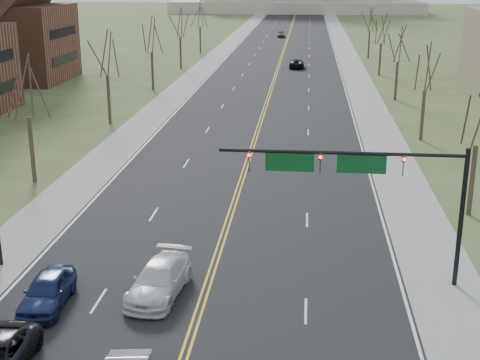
% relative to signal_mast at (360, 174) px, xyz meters
% --- Properties ---
extents(road, '(20.00, 380.00, 0.01)m').
position_rel_signal_mast_xyz_m(road, '(-7.45, 96.50, -5.76)').
color(road, black).
rests_on(road, ground).
extents(cross_road, '(120.00, 14.00, 0.01)m').
position_rel_signal_mast_xyz_m(cross_road, '(-7.45, -7.50, -5.76)').
color(cross_road, black).
rests_on(cross_road, ground).
extents(sidewalk_left, '(4.00, 380.00, 0.03)m').
position_rel_signal_mast_xyz_m(sidewalk_left, '(-19.45, 96.50, -5.75)').
color(sidewalk_left, gray).
rests_on(sidewalk_left, ground).
extents(sidewalk_right, '(4.00, 380.00, 0.03)m').
position_rel_signal_mast_xyz_m(sidewalk_right, '(4.55, 96.50, -5.75)').
color(sidewalk_right, gray).
rests_on(sidewalk_right, ground).
extents(center_line, '(0.42, 380.00, 0.01)m').
position_rel_signal_mast_xyz_m(center_line, '(-7.45, 96.50, -5.75)').
color(center_line, gold).
rests_on(center_line, road).
extents(edge_line_left, '(0.15, 380.00, 0.01)m').
position_rel_signal_mast_xyz_m(edge_line_left, '(-17.25, 96.50, -5.75)').
color(edge_line_left, silver).
rests_on(edge_line_left, road).
extents(edge_line_right, '(0.15, 380.00, 0.01)m').
position_rel_signal_mast_xyz_m(edge_line_right, '(2.35, 96.50, -5.75)').
color(edge_line_right, silver).
rests_on(edge_line_right, road).
extents(signal_mast, '(12.12, 0.44, 7.20)m').
position_rel_signal_mast_xyz_m(signal_mast, '(0.00, 0.00, 0.00)').
color(signal_mast, black).
rests_on(signal_mast, ground).
extents(tree_r_0, '(3.74, 3.74, 8.50)m').
position_rel_signal_mast_xyz_m(tree_r_0, '(8.05, 10.50, 0.79)').
color(tree_r_0, '#3E3424').
rests_on(tree_r_0, ground).
extents(tree_l_0, '(3.96, 3.96, 9.00)m').
position_rel_signal_mast_xyz_m(tree_l_0, '(-22.95, 14.50, 1.18)').
color(tree_l_0, '#3E3424').
rests_on(tree_l_0, ground).
extents(tree_r_1, '(3.74, 3.74, 8.50)m').
position_rel_signal_mast_xyz_m(tree_r_1, '(8.05, 30.50, 0.79)').
color(tree_r_1, '#3E3424').
rests_on(tree_r_1, ground).
extents(tree_l_1, '(3.96, 3.96, 9.00)m').
position_rel_signal_mast_xyz_m(tree_l_1, '(-22.95, 34.50, 1.18)').
color(tree_l_1, '#3E3424').
rests_on(tree_l_1, ground).
extents(tree_r_2, '(3.74, 3.74, 8.50)m').
position_rel_signal_mast_xyz_m(tree_r_2, '(8.05, 50.50, 0.79)').
color(tree_r_2, '#3E3424').
rests_on(tree_r_2, ground).
extents(tree_l_2, '(3.96, 3.96, 9.00)m').
position_rel_signal_mast_xyz_m(tree_l_2, '(-22.95, 54.50, 1.18)').
color(tree_l_2, '#3E3424').
rests_on(tree_l_2, ground).
extents(tree_r_3, '(3.74, 3.74, 8.50)m').
position_rel_signal_mast_xyz_m(tree_r_3, '(8.05, 70.50, 0.79)').
color(tree_r_3, '#3E3424').
rests_on(tree_r_3, ground).
extents(tree_l_3, '(3.96, 3.96, 9.00)m').
position_rel_signal_mast_xyz_m(tree_l_3, '(-22.95, 74.50, 1.18)').
color(tree_l_3, '#3E3424').
rests_on(tree_l_3, ground).
extents(tree_r_4, '(3.74, 3.74, 8.50)m').
position_rel_signal_mast_xyz_m(tree_r_4, '(8.05, 90.50, 0.79)').
color(tree_r_4, '#3E3424').
rests_on(tree_r_4, ground).
extents(tree_l_4, '(3.96, 3.96, 9.00)m').
position_rel_signal_mast_xyz_m(tree_l_4, '(-22.95, 94.50, 1.18)').
color(tree_l_4, '#3E3424').
rests_on(tree_l_4, ground).
extents(bldg_left_far, '(17.10, 14.28, 23.25)m').
position_rel_signal_mast_xyz_m(bldg_left_far, '(-45.44, 60.50, 3.78)').
color(bldg_left_far, brown).
rests_on(bldg_left_far, ground).
extents(car_sb_inner_second, '(2.78, 5.66, 1.58)m').
position_rel_signal_mast_xyz_m(car_sb_inner_second, '(-9.64, -2.55, -4.96)').
color(car_sb_inner_second, silver).
rests_on(car_sb_inner_second, road).
extents(car_sb_outer_second, '(2.12, 4.73, 1.58)m').
position_rel_signal_mast_xyz_m(car_sb_outer_second, '(-14.66, -4.22, -4.96)').
color(car_sb_outer_second, '#16224F').
rests_on(car_sb_outer_second, road).
extents(car_far_nb, '(2.44, 5.13, 1.41)m').
position_rel_signal_mast_xyz_m(car_far_nb, '(-4.46, 76.95, -5.04)').
color(car_far_nb, black).
rests_on(car_far_nb, road).
extents(car_far_sb, '(1.83, 4.31, 1.45)m').
position_rel_signal_mast_xyz_m(car_far_sb, '(-9.06, 127.09, -5.02)').
color(car_far_sb, '#52545A').
rests_on(car_far_sb, road).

